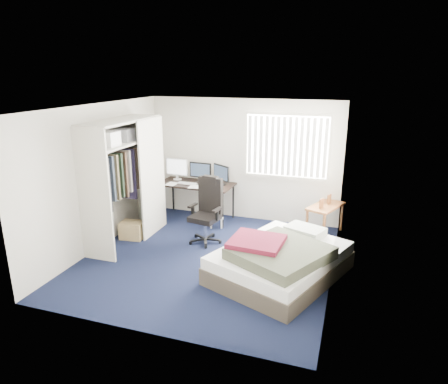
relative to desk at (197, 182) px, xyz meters
name	(u,v)px	position (x,y,z in m)	size (l,w,h in m)	color
ground	(208,258)	(0.91, -1.75, -0.80)	(4.20, 4.20, 0.00)	black
room_shell	(207,171)	(0.91, -1.75, 0.71)	(4.20, 4.20, 4.20)	silver
window_assembly	(287,146)	(1.81, 0.29, 0.80)	(1.72, 0.09, 1.32)	white
closet	(124,169)	(-0.76, -1.49, 0.56)	(0.64, 1.84, 2.22)	beige
desk	(197,182)	(0.00, 0.00, 0.00)	(1.60, 0.81, 1.23)	black
office_chair	(207,217)	(0.63, -1.06, -0.33)	(0.65, 0.65, 1.20)	black
footstool	(216,219)	(0.57, -0.39, -0.62)	(0.34, 0.30, 0.23)	white
nightstand	(326,209)	(2.66, -0.06, -0.28)	(0.71, 0.94, 0.76)	brown
bed	(280,260)	(2.15, -1.99, -0.51)	(2.15, 2.43, 0.66)	#41392F
pine_box	(132,230)	(-0.74, -1.39, -0.64)	(0.42, 0.32, 0.32)	#9F864F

